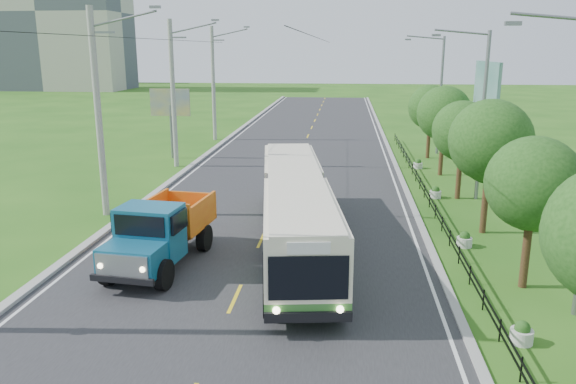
% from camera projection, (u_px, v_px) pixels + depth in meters
% --- Properties ---
extents(ground, '(240.00, 240.00, 0.00)m').
position_uv_depth(ground, '(235.00, 299.00, 18.63)').
color(ground, '#245814').
rests_on(ground, ground).
extents(road, '(14.00, 120.00, 0.02)m').
position_uv_depth(road, '(292.00, 172.00, 37.90)').
color(road, '#28282B').
rests_on(road, ground).
extents(curb_left, '(0.40, 120.00, 0.15)m').
position_uv_depth(curb_left, '(188.00, 168.00, 38.60)').
color(curb_left, '#9E9E99').
rests_on(curb_left, ground).
extents(curb_right, '(0.30, 120.00, 0.10)m').
position_uv_depth(curb_right, '(399.00, 173.00, 37.19)').
color(curb_right, '#9E9E99').
rests_on(curb_right, ground).
extents(edge_line_left, '(0.12, 120.00, 0.00)m').
position_uv_depth(edge_line_left, '(196.00, 169.00, 38.55)').
color(edge_line_left, silver).
rests_on(edge_line_left, road).
extents(edge_line_right, '(0.12, 120.00, 0.00)m').
position_uv_depth(edge_line_right, '(392.00, 174.00, 37.24)').
color(edge_line_right, silver).
rests_on(edge_line_right, road).
extents(centre_dash, '(0.12, 2.20, 0.00)m').
position_uv_depth(centre_dash, '(235.00, 298.00, 18.62)').
color(centre_dash, yellow).
rests_on(centre_dash, road).
extents(railing_right, '(0.04, 40.00, 0.60)m').
position_uv_depth(railing_right, '(424.00, 192.00, 31.26)').
color(railing_right, black).
rests_on(railing_right, ground).
extents(pole_near, '(3.51, 0.32, 10.00)m').
position_uv_depth(pole_near, '(99.00, 113.00, 26.85)').
color(pole_near, gray).
rests_on(pole_near, ground).
extents(pole_mid, '(3.51, 0.32, 10.00)m').
position_uv_depth(pole_mid, '(174.00, 93.00, 38.42)').
color(pole_mid, gray).
rests_on(pole_mid, ground).
extents(pole_far, '(3.51, 0.32, 10.00)m').
position_uv_depth(pole_far, '(214.00, 83.00, 49.99)').
color(pole_far, gray).
rests_on(pole_far, ground).
extents(tree_second, '(3.18, 3.26, 5.30)m').
position_uv_depth(tree_second, '(533.00, 188.00, 18.85)').
color(tree_second, '#382314').
rests_on(tree_second, ground).
extents(tree_third, '(3.60, 3.62, 6.00)m').
position_uv_depth(tree_third, '(491.00, 145.00, 24.52)').
color(tree_third, '#382314').
rests_on(tree_third, ground).
extents(tree_fourth, '(3.24, 3.31, 5.40)m').
position_uv_depth(tree_fourth, '(463.00, 134.00, 30.40)').
color(tree_fourth, '#382314').
rests_on(tree_fourth, ground).
extents(tree_fifth, '(3.48, 3.52, 5.80)m').
position_uv_depth(tree_fifth, '(444.00, 116.00, 36.12)').
color(tree_fifth, '#382314').
rests_on(tree_fifth, ground).
extents(tree_back, '(3.30, 3.36, 5.50)m').
position_uv_depth(tree_back, '(431.00, 110.00, 41.95)').
color(tree_back, '#382314').
rests_on(tree_back, ground).
extents(streetlight_mid, '(3.02, 0.20, 9.07)m').
position_uv_depth(streetlight_mid, '(480.00, 110.00, 29.86)').
color(streetlight_mid, slate).
rests_on(streetlight_mid, ground).
extents(streetlight_far, '(3.02, 0.20, 9.07)m').
position_uv_depth(streetlight_far, '(439.00, 91.00, 43.35)').
color(streetlight_far, slate).
rests_on(streetlight_far, ground).
extents(planter_front, '(0.64, 0.64, 0.67)m').
position_uv_depth(planter_front, '(522.00, 334.00, 15.78)').
color(planter_front, silver).
rests_on(planter_front, ground).
extents(planter_near, '(0.64, 0.64, 0.67)m').
position_uv_depth(planter_near, '(464.00, 240.00, 23.49)').
color(planter_near, silver).
rests_on(planter_near, ground).
extents(planter_mid, '(0.64, 0.64, 0.67)m').
position_uv_depth(planter_mid, '(435.00, 193.00, 31.20)').
color(planter_mid, silver).
rests_on(planter_mid, ground).
extents(planter_far, '(0.64, 0.64, 0.67)m').
position_uv_depth(planter_far, '(418.00, 164.00, 38.92)').
color(planter_far, silver).
rests_on(planter_far, ground).
extents(billboard_left, '(3.00, 0.20, 5.20)m').
position_uv_depth(billboard_left, '(170.00, 107.00, 41.74)').
color(billboard_left, slate).
rests_on(billboard_left, ground).
extents(billboard_right, '(0.24, 6.00, 7.30)m').
position_uv_depth(billboard_right, '(486.00, 93.00, 35.37)').
color(billboard_right, slate).
rests_on(billboard_right, ground).
extents(apartment_near, '(28.00, 14.00, 30.00)m').
position_uv_depth(apartment_near, '(54.00, 13.00, 111.89)').
color(apartment_near, '#B7B2A3').
rests_on(apartment_near, ground).
extents(apartment_far, '(24.00, 14.00, 26.00)m').
position_uv_depth(apartment_far, '(9.00, 28.00, 138.94)').
color(apartment_far, '#B7B2A3').
rests_on(apartment_far, ground).
extents(bus, '(4.62, 15.75, 3.00)m').
position_uv_depth(bus, '(295.00, 205.00, 23.13)').
color(bus, '#3A7A31').
rests_on(bus, ground).
extents(dump_truck, '(2.98, 6.33, 2.57)m').
position_uv_depth(dump_truck, '(160.00, 229.00, 21.23)').
color(dump_truck, '#145C7D').
rests_on(dump_truck, ground).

